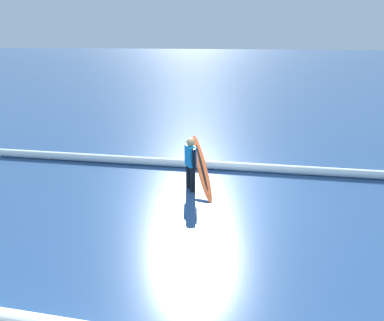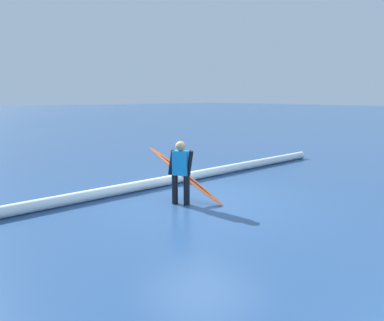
% 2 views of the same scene
% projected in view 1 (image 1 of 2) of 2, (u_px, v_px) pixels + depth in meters
% --- Properties ---
extents(ground_plane, '(173.55, 173.55, 0.00)m').
position_uv_depth(ground_plane, '(212.00, 192.00, 9.17)').
color(ground_plane, navy).
extents(surfer, '(0.35, 0.57, 1.45)m').
position_uv_depth(surfer, '(191.00, 161.00, 9.03)').
color(surfer, black).
rests_on(surfer, ground_plane).
extents(surfboard, '(0.93, 1.96, 1.23)m').
position_uv_depth(surfboard, '(202.00, 167.00, 9.23)').
color(surfboard, '#E55926').
rests_on(surfboard, ground_plane).
extents(wave_crest_foreground, '(14.21, 0.64, 0.26)m').
position_uv_depth(wave_crest_foreground, '(206.00, 165.00, 10.70)').
color(wave_crest_foreground, white).
rests_on(wave_crest_foreground, ground_plane).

